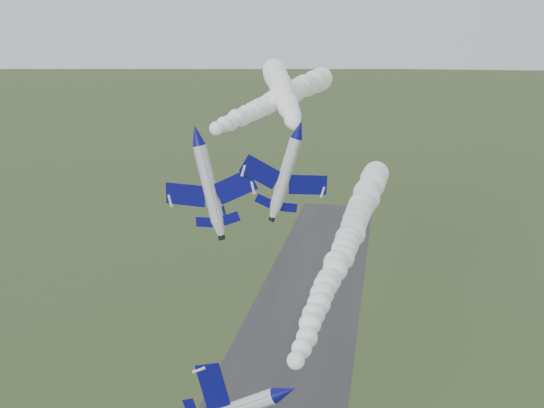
% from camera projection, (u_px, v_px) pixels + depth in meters
% --- Properties ---
extents(jet_lead, '(5.05, 12.63, 9.28)m').
position_uv_depth(jet_lead, '(285.00, 392.00, 54.32)').
color(jet_lead, silver).
extents(smoke_trail_jet_lead, '(6.53, 73.87, 5.18)m').
position_uv_depth(smoke_trail_jet_lead, '(350.00, 235.00, 90.90)').
color(smoke_trail_jet_lead, white).
extents(jet_pair_left, '(11.76, 14.33, 4.18)m').
position_uv_depth(jet_pair_left, '(196.00, 135.00, 71.38)').
color(jet_pair_left, silver).
extents(smoke_trail_jet_pair_left, '(11.66, 64.49, 4.70)m').
position_uv_depth(smoke_trail_jet_pair_left, '(283.00, 96.00, 104.29)').
color(smoke_trail_jet_pair_left, white).
extents(jet_pair_right, '(10.09, 12.27, 3.86)m').
position_uv_depth(jet_pair_right, '(299.00, 129.00, 68.61)').
color(jet_pair_right, silver).
extents(smoke_trail_jet_pair_right, '(20.51, 64.90, 4.97)m').
position_uv_depth(smoke_trail_jet_pair_right, '(282.00, 89.00, 102.67)').
color(smoke_trail_jet_pair_right, white).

